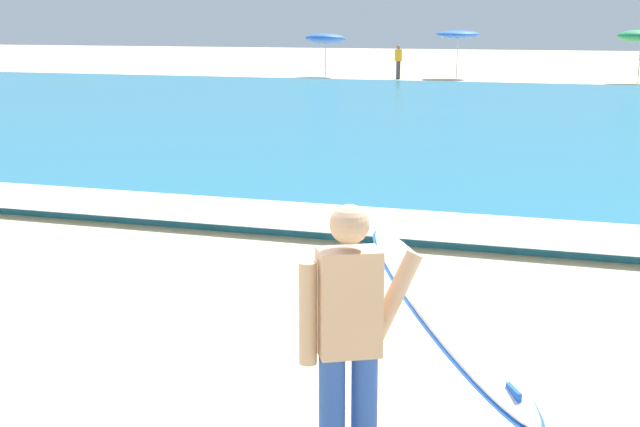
{
  "coord_description": "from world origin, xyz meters",
  "views": [
    {
      "loc": [
        2.4,
        -5.25,
        2.7
      ],
      "look_at": [
        0.06,
        1.78,
        1.1
      ],
      "focal_mm": 50.43,
      "sensor_mm": 36.0,
      "label": 1
    }
  ],
  "objects_px": {
    "beach_umbrella_0": "(326,39)",
    "beach_umbrella_1": "(458,35)",
    "surfer_with_board": "(396,324)",
    "beachgoer_near_row_left": "(398,61)"
  },
  "relations": [
    {
      "from": "surfer_with_board",
      "to": "beach_umbrella_1",
      "type": "height_order",
      "value": "beach_umbrella_1"
    },
    {
      "from": "beach_umbrella_0",
      "to": "beach_umbrella_1",
      "type": "relative_size",
      "value": 0.95
    },
    {
      "from": "surfer_with_board",
      "to": "beach_umbrella_1",
      "type": "xyz_separation_m",
      "value": [
        -6.27,
        37.89,
        1.0
      ]
    },
    {
      "from": "surfer_with_board",
      "to": "beach_umbrella_1",
      "type": "relative_size",
      "value": 1.15
    },
    {
      "from": "beach_umbrella_0",
      "to": "beachgoer_near_row_left",
      "type": "xyz_separation_m",
      "value": [
        3.72,
        -0.54,
        -0.98
      ]
    },
    {
      "from": "surfer_with_board",
      "to": "beach_umbrella_0",
      "type": "height_order",
      "value": "beach_umbrella_0"
    },
    {
      "from": "beach_umbrella_0",
      "to": "beachgoer_near_row_left",
      "type": "bearing_deg",
      "value": -8.29
    },
    {
      "from": "surfer_with_board",
      "to": "beachgoer_near_row_left",
      "type": "xyz_separation_m",
      "value": [
        -8.74,
        36.41,
        -0.19
      ]
    },
    {
      "from": "beach_umbrella_1",
      "to": "beachgoer_near_row_left",
      "type": "bearing_deg",
      "value": -149.07
    },
    {
      "from": "beach_umbrella_1",
      "to": "beachgoer_near_row_left",
      "type": "distance_m",
      "value": 3.11
    }
  ]
}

